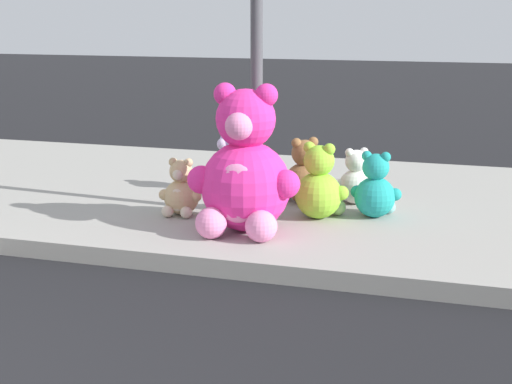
% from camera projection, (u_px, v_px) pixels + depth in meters
% --- Properties ---
extents(sidewalk, '(28.00, 4.40, 0.15)m').
position_uv_depth(sidewalk, '(190.00, 195.00, 8.32)').
color(sidewalk, '#9E9B93').
rests_on(sidewalk, ground_plane).
extents(sign_pole, '(0.56, 0.11, 3.20)m').
position_uv_depth(sign_pole, '(257.00, 27.00, 6.88)').
color(sign_pole, '#4C4C51').
rests_on(sign_pole, sidewalk).
extents(plush_pink_large, '(0.97, 0.86, 1.26)m').
position_uv_depth(plush_pink_large, '(245.00, 173.00, 6.58)').
color(plush_pink_large, '#F22D93').
rests_on(plush_pink_large, sidewalk).
extents(plush_lavender, '(0.49, 0.50, 0.70)m').
position_uv_depth(plush_lavender, '(232.00, 166.00, 8.07)').
color(plush_lavender, '#B28CD8').
rests_on(plush_lavender, sidewalk).
extents(plush_tan, '(0.41, 0.36, 0.53)m').
position_uv_depth(plush_tan, '(181.00, 192.00, 7.18)').
color(plush_tan, tan).
rests_on(plush_tan, sidewalk).
extents(plush_brown, '(0.46, 0.46, 0.65)m').
position_uv_depth(plush_brown, '(304.00, 176.00, 7.65)').
color(plush_brown, olive).
rests_on(plush_brown, sidewalk).
extents(plush_teal, '(0.47, 0.41, 0.61)m').
position_uv_depth(plush_teal, '(375.00, 191.00, 7.11)').
color(plush_teal, teal).
rests_on(plush_teal, sidewalk).
extents(plush_lime, '(0.53, 0.49, 0.69)m').
position_uv_depth(plush_lime, '(319.00, 188.00, 7.07)').
color(plush_lime, '#8CD133').
rests_on(plush_lime, sidewalk).
extents(plush_white, '(0.39, 0.40, 0.55)m').
position_uv_depth(plush_white, '(355.00, 181.00, 7.62)').
color(plush_white, white).
rests_on(plush_white, sidewalk).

